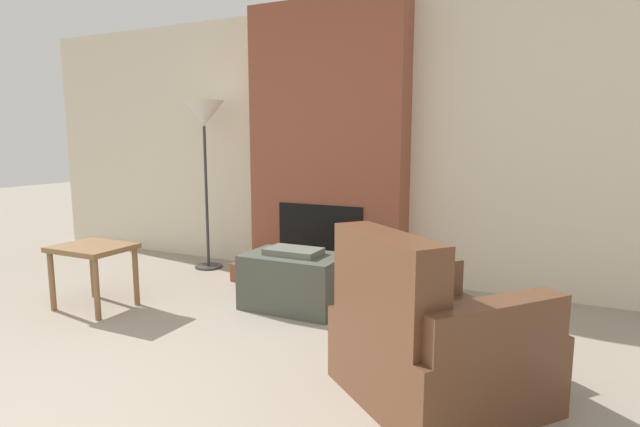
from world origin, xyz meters
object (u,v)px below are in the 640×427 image
(armchair, at_px, (429,346))
(floor_lamp_left, at_px, (204,121))
(ottoman, at_px, (294,280))
(side_table, at_px, (93,256))

(armchair, distance_m, floor_lamp_left, 3.45)
(armchair, relative_size, floor_lamp_left, 0.72)
(ottoman, distance_m, armchair, 1.61)
(ottoman, xyz_separation_m, floor_lamp_left, (-1.43, 0.74, 1.30))
(armchair, bearing_deg, floor_lamp_left, 8.20)
(armchair, distance_m, side_table, 2.77)
(ottoman, relative_size, side_table, 1.36)
(ottoman, xyz_separation_m, side_table, (-1.45, -0.68, 0.20))
(side_table, bearing_deg, ottoman, 25.30)
(ottoman, bearing_deg, side_table, -154.70)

